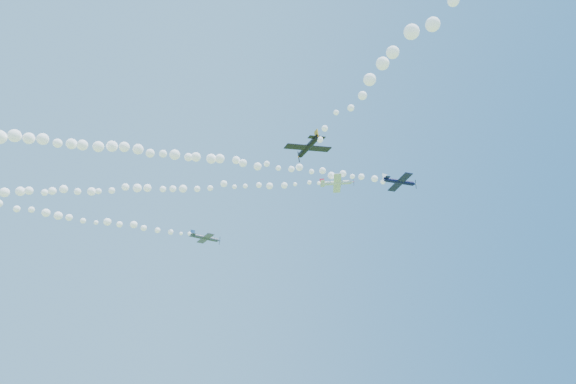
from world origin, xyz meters
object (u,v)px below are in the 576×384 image
object	(u,v)px
plane_grey	(205,238)
plane_black	(308,147)
plane_white	(337,183)
plane_navy	(400,182)

from	to	relation	value
plane_grey	plane_black	bearing A→B (deg)	-92.98
plane_white	plane_grey	size ratio (longest dim) A/B	1.02
plane_navy	plane_grey	bearing A→B (deg)	157.27
plane_black	plane_white	bearing A→B (deg)	-35.89
plane_navy	plane_black	size ratio (longest dim) A/B	1.30
plane_white	plane_black	xyz separation A→B (m)	(-18.61, -29.96, -11.09)
plane_navy	plane_grey	distance (m)	43.18
plane_navy	plane_black	distance (m)	44.22
plane_white	plane_grey	world-z (taller)	plane_white
plane_white	plane_black	distance (m)	36.97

